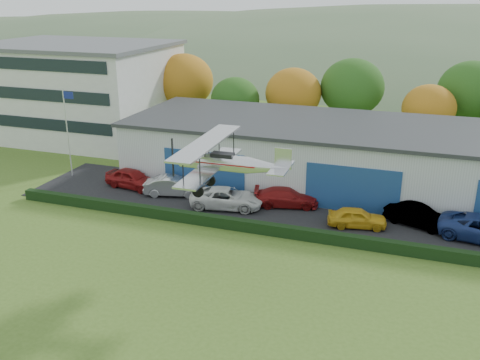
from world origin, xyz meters
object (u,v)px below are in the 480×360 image
(car_3, at_px, (286,197))
(office_block, at_px, (78,89))
(car_1, at_px, (174,186))
(biplane, at_px, (224,161))
(hangar, at_px, (362,156))
(flagpole, at_px, (68,125))
(car_2, at_px, (227,198))
(car_4, at_px, (357,217))
(car_5, at_px, (418,216))
(car_0, at_px, (132,178))

(car_3, bearing_deg, office_block, 50.12)
(car_1, bearing_deg, biplane, -154.25)
(office_block, distance_m, car_3, 31.54)
(hangar, relative_size, flagpole, 5.08)
(car_1, distance_m, car_3, 9.29)
(car_2, bearing_deg, car_3, -77.60)
(office_block, distance_m, car_4, 37.52)
(car_5, bearing_deg, flagpole, 108.54)
(car_2, height_order, biplane, biplane)
(flagpole, height_order, car_1, flagpole)
(car_5, relative_size, biplane, 0.57)
(hangar, height_order, car_0, hangar)
(car_1, xyz_separation_m, car_3, (9.26, 0.79, -0.07))
(flagpole, xyz_separation_m, car_4, (25.68, -2.66, -4.03))
(flagpole, height_order, car_3, flagpole)
(car_3, bearing_deg, car_0, 77.41)
(office_block, distance_m, car_5, 40.63)
(car_3, bearing_deg, car_5, -107.22)
(car_2, relative_size, car_4, 1.35)
(flagpole, height_order, car_2, flagpole)
(car_2, height_order, car_5, car_2)
(car_5, bearing_deg, car_0, 110.24)
(hangar, relative_size, car_3, 8.20)
(flagpole, xyz_separation_m, car_1, (10.75, -1.37, -3.95))
(car_0, bearing_deg, hangar, -60.05)
(car_5, bearing_deg, car_1, 111.46)
(car_0, distance_m, car_5, 23.10)
(car_2, distance_m, biplane, 10.98)
(car_3, bearing_deg, biplane, 159.74)
(office_block, relative_size, flagpole, 2.57)
(hangar, xyz_separation_m, biplane, (-6.01, -17.03, 4.11))
(hangar, relative_size, car_2, 7.30)
(biplane, bearing_deg, car_5, 41.26)
(hangar, relative_size, biplane, 5.02)
(office_block, relative_size, car_3, 4.16)
(flagpole, bearing_deg, car_2, -8.56)
(office_block, height_order, biplane, office_block)
(office_block, height_order, car_2, office_block)
(car_0, relative_size, car_4, 1.17)
(biplane, bearing_deg, car_4, 49.74)
(hangar, height_order, car_5, hangar)
(car_0, height_order, car_3, car_0)
(car_5, bearing_deg, car_3, 107.57)
(biplane, bearing_deg, car_3, 82.63)
(car_2, bearing_deg, car_0, 70.81)
(car_5, bearing_deg, hangar, 55.05)
(car_3, xyz_separation_m, car_4, (5.68, -2.08, -0.02))
(flagpole, height_order, car_0, flagpole)
(car_3, relative_size, car_4, 1.20)
(car_3, height_order, car_4, car_3)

